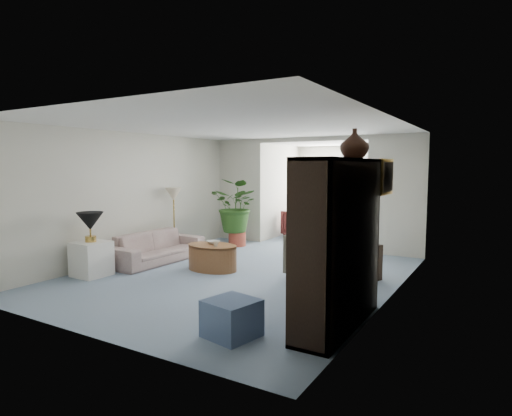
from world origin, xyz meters
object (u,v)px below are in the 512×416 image
Objects in this scene: sofa at (157,247)px; end_table at (91,259)px; sunroom_table at (338,224)px; sunroom_chair_blue at (357,227)px; wingback_chair at (316,255)px; coffee_table at (212,257)px; framed_picture at (387,177)px; sunroom_chair_maroon at (301,223)px; ottoman at (232,318)px; table_lamp at (90,221)px; coffee_bowl at (213,242)px; cabinet_urn at (354,144)px; plant_pot at (237,239)px; side_table_dark at (363,261)px; entertainment_cabinet at (339,243)px; coffee_cup at (216,244)px; floor_lamp at (174,194)px.

end_table is (-0.20, -1.35, 0.00)m from sofa.
sunroom_chair_blue is at bearing -45.00° from sunroom_table.
wingback_chair is 1.00× the size of sunroom_chair_blue.
coffee_table is at bearing 42.84° from end_table.
framed_picture reaches higher than sunroom_chair_maroon.
end_table is at bearing 164.91° from ottoman.
table_lamp is 2.00× the size of coffee_bowl.
ottoman is (-0.88, -1.38, -1.91)m from cabinet_urn.
end_table is at bearing 33.40° from wingback_chair.
coffee_bowl is (-0.05, 0.10, 0.25)m from coffee_table.
sofa reaches higher than plant_pot.
side_table_dark reaches higher than sofa.
cabinet_urn reaches higher than entertainment_cabinet.
table_lamp is at bearing -99.69° from plant_pot.
framed_picture is 1.38× the size of cabinet_urn.
sunroom_table is (-0.75, 0.75, -0.08)m from sunroom_chair_blue.
coffee_cup is at bearing 38.02° from table_lamp.
coffee_cup is 0.20× the size of ottoman.
entertainment_cabinet reaches higher than coffee_bowl.
cabinet_urn reaches higher than coffee_bowl.
framed_picture is 4.78m from table_lamp.
cabinet_urn is at bearing -78.17° from side_table_dark.
sofa is 4.92× the size of plant_pot.
end_table is at bearing -165.72° from framed_picture.
cabinet_urn is at bearing -21.81° from floor_lamp.
coffee_table is 1.15× the size of sunroom_chair_blue.
side_table_dark is (3.79, 0.80, 0.00)m from sofa.
wingback_chair reaches higher than plant_pot.
sunroom_chair_maroon is at bearing -135.00° from sunroom_table.
table_lamp reaches higher than sunroom_table.
framed_picture is 0.61× the size of sunroom_chair_blue.
sunroom_chair_blue is 1.06m from sunroom_table.
ottoman is at bearing -49.59° from coffee_table.
framed_picture is 1.14× the size of table_lamp.
entertainment_cabinet is at bearing -0.70° from end_table.
ottoman is at bearing -79.05° from sunroom_table.
floor_lamp is 1.86m from plant_pot.
sunroom_chair_maroon reaches higher than side_table_dark.
sunroom_chair_maroon is at bearing -57.57° from wingback_chair.
sofa is 2.07× the size of coffee_table.
plant_pot is at bearing -12.12° from sunroom_chair_maroon.
cabinet_urn reaches higher than coffee_cup.
coffee_cup is at bearing 177.64° from framed_picture.
sofa is 4.90m from sunroom_chair_blue.
ottoman is (3.47, -0.94, -0.73)m from table_lamp.
table_lamp is at bearing 33.40° from wingback_chair.
coffee_cup is 0.25× the size of plant_pot.
sunroom_chair_blue is 1.50m from sunroom_chair_maroon.
wingback_chair is (3.29, 1.85, 0.08)m from end_table.
sunroom_table is (-1.39, 7.16, 0.10)m from ottoman.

